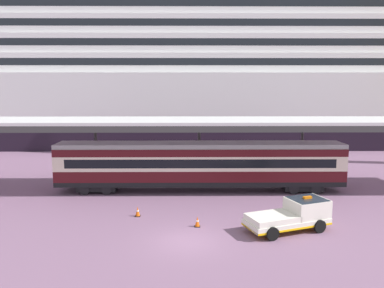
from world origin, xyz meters
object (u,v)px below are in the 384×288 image
Objects in this scene: traffic_cone_mid at (138,212)px; traffic_cone_near at (197,222)px; train_carriage at (200,164)px; cruise_ship at (166,79)px; service_truck at (294,214)px.

traffic_cone_near is at bearing -26.23° from traffic_cone_mid.
traffic_cone_mid is (-4.45, -6.42, -1.98)m from train_carriage.
train_carriage is (4.80, -34.99, -7.52)m from cruise_ship.
traffic_cone_near is (-5.97, 0.53, -0.66)m from service_truck.
cruise_ship is 5.65× the size of train_carriage.
traffic_cone_near is (4.38, -43.40, -9.50)m from cruise_ship.
service_truck reaches higher than traffic_cone_mid.
cruise_ship reaches higher than service_truck.
cruise_ship reaches higher than traffic_cone_near.
train_carriage is at bearing 55.26° from traffic_cone_mid.
service_truck reaches higher than traffic_cone_near.
cruise_ship is 202.75× the size of traffic_cone_near.
traffic_cone_near is 0.98× the size of traffic_cone_mid.
cruise_ship reaches higher than traffic_cone_mid.
train_carriage is at bearing 87.13° from traffic_cone_near.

